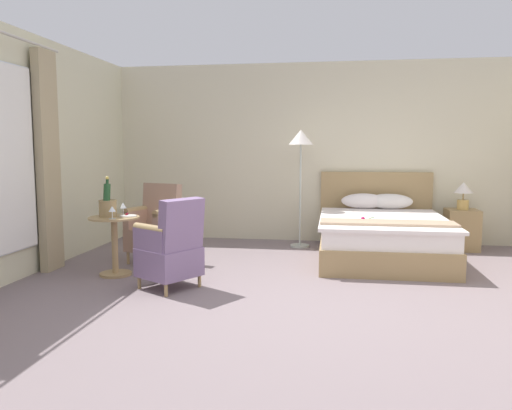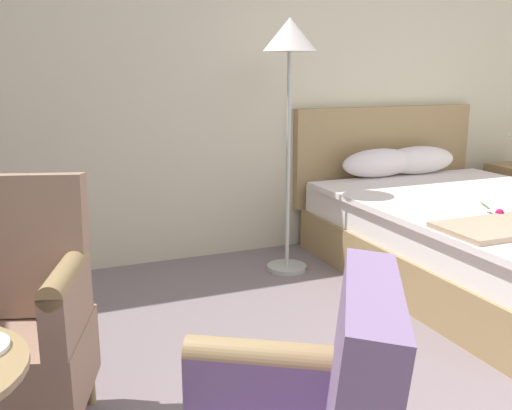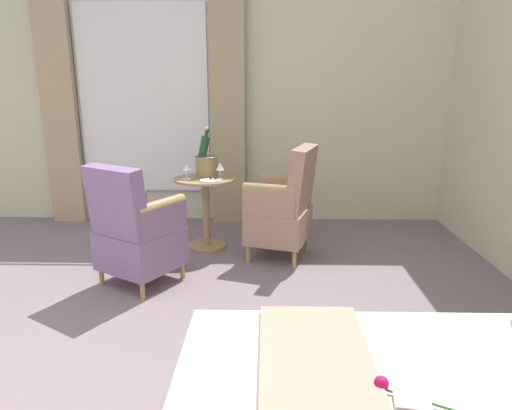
{
  "view_description": "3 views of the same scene",
  "coord_description": "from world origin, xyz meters",
  "px_view_note": "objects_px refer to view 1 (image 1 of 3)",
  "views": [
    {
      "loc": [
        0.23,
        -4.5,
        1.44
      ],
      "look_at": [
        -0.67,
        1.3,
        0.77
      ],
      "focal_mm": 35.0,
      "sensor_mm": 36.0,
      "label": 1
    },
    {
      "loc": [
        -1.89,
        -0.71,
        1.39
      ],
      "look_at": [
        -1.01,
        1.43,
        0.83
      ],
      "focal_mm": 40.0,
      "sensor_mm": 36.0,
      "label": 2
    },
    {
      "loc": [
        1.86,
        1.32,
        1.5
      ],
      "look_at": [
        -0.96,
        1.25,
        0.75
      ],
      "focal_mm": 32.0,
      "sensor_mm": 36.0,
      "label": 3
    }
  ],
  "objects_px": {
    "floor_lamp_brass": "(301,148)",
    "armchair_facing_bed": "(172,248)",
    "bedside_lamp": "(463,192)",
    "bed": "(381,235)",
    "snack_plate": "(128,216)",
    "champagne_bucket": "(108,205)",
    "armchair_by_window": "(155,227)",
    "wine_glass_near_bucket": "(112,210)",
    "wine_glass_near_edge": "(123,206)",
    "nightstand": "(462,230)",
    "side_table_round": "(115,241)"
  },
  "relations": [
    {
      "from": "bedside_lamp",
      "to": "floor_lamp_brass",
      "type": "distance_m",
      "value": 2.38
    },
    {
      "from": "champagne_bucket",
      "to": "wine_glass_near_edge",
      "type": "distance_m",
      "value": 0.19
    },
    {
      "from": "wine_glass_near_edge",
      "to": "armchair_by_window",
      "type": "bearing_deg",
      "value": 73.74
    },
    {
      "from": "nightstand",
      "to": "side_table_round",
      "type": "height_order",
      "value": "side_table_round"
    },
    {
      "from": "snack_plate",
      "to": "armchair_facing_bed",
      "type": "bearing_deg",
      "value": -36.31
    },
    {
      "from": "nightstand",
      "to": "armchair_facing_bed",
      "type": "height_order",
      "value": "armchair_facing_bed"
    },
    {
      "from": "snack_plate",
      "to": "wine_glass_near_edge",
      "type": "bearing_deg",
      "value": 139.77
    },
    {
      "from": "floor_lamp_brass",
      "to": "champagne_bucket",
      "type": "height_order",
      "value": "floor_lamp_brass"
    },
    {
      "from": "bed",
      "to": "bedside_lamp",
      "type": "relative_size",
      "value": 5.81
    },
    {
      "from": "nightstand",
      "to": "snack_plate",
      "type": "bearing_deg",
      "value": -153.42
    },
    {
      "from": "champagne_bucket",
      "to": "wine_glass_near_bucket",
      "type": "xyz_separation_m",
      "value": [
        0.13,
        -0.16,
        -0.03
      ]
    },
    {
      "from": "champagne_bucket",
      "to": "armchair_by_window",
      "type": "relative_size",
      "value": 0.46
    },
    {
      "from": "snack_plate",
      "to": "armchair_by_window",
      "type": "height_order",
      "value": "armchair_by_window"
    },
    {
      "from": "bedside_lamp",
      "to": "snack_plate",
      "type": "xyz_separation_m",
      "value": [
        -4.12,
        -2.06,
        -0.15
      ]
    },
    {
      "from": "bed",
      "to": "snack_plate",
      "type": "distance_m",
      "value": 3.25
    },
    {
      "from": "nightstand",
      "to": "wine_glass_near_edge",
      "type": "xyz_separation_m",
      "value": [
        -4.21,
        -1.99,
        0.49
      ]
    },
    {
      "from": "bed",
      "to": "armchair_facing_bed",
      "type": "xyz_separation_m",
      "value": [
        -2.27,
        -1.84,
        0.11
      ]
    },
    {
      "from": "bed",
      "to": "snack_plate",
      "type": "relative_size",
      "value": 11.93
    },
    {
      "from": "armchair_facing_bed",
      "to": "champagne_bucket",
      "type": "bearing_deg",
      "value": 154.07
    },
    {
      "from": "floor_lamp_brass",
      "to": "side_table_round",
      "type": "xyz_separation_m",
      "value": [
        -1.97,
        -1.99,
        -1.05
      ]
    },
    {
      "from": "floor_lamp_brass",
      "to": "armchair_by_window",
      "type": "bearing_deg",
      "value": -144.03
    },
    {
      "from": "side_table_round",
      "to": "snack_plate",
      "type": "xyz_separation_m",
      "value": [
        0.14,
        0.07,
        0.28
      ]
    },
    {
      "from": "nightstand",
      "to": "wine_glass_near_edge",
      "type": "relative_size",
      "value": 3.87
    },
    {
      "from": "bed",
      "to": "wine_glass_near_edge",
      "type": "xyz_separation_m",
      "value": [
        -3.03,
        -1.27,
        0.47
      ]
    },
    {
      "from": "floor_lamp_brass",
      "to": "nightstand",
      "type": "bearing_deg",
      "value": 3.56
    },
    {
      "from": "bedside_lamp",
      "to": "champagne_bucket",
      "type": "bearing_deg",
      "value": -153.84
    },
    {
      "from": "armchair_by_window",
      "to": "armchair_facing_bed",
      "type": "distance_m",
      "value": 1.29
    },
    {
      "from": "wine_glass_near_edge",
      "to": "snack_plate",
      "type": "distance_m",
      "value": 0.15
    },
    {
      "from": "armchair_facing_bed",
      "to": "bedside_lamp",
      "type": "bearing_deg",
      "value": 36.58
    },
    {
      "from": "bedside_lamp",
      "to": "wine_glass_near_edge",
      "type": "bearing_deg",
      "value": -154.75
    },
    {
      "from": "armchair_by_window",
      "to": "wine_glass_near_edge",
      "type": "bearing_deg",
      "value": -106.26
    },
    {
      "from": "champagne_bucket",
      "to": "snack_plate",
      "type": "relative_size",
      "value": 2.41
    },
    {
      "from": "bed",
      "to": "wine_glass_near_edge",
      "type": "height_order",
      "value": "bed"
    },
    {
      "from": "snack_plate",
      "to": "armchair_facing_bed",
      "type": "xyz_separation_m",
      "value": [
        0.67,
        -0.5,
        -0.26
      ]
    },
    {
      "from": "snack_plate",
      "to": "bed",
      "type": "bearing_deg",
      "value": 24.56
    },
    {
      "from": "floor_lamp_brass",
      "to": "wine_glass_near_bucket",
      "type": "relative_size",
      "value": 12.09
    },
    {
      "from": "bed",
      "to": "bedside_lamp",
      "type": "xyz_separation_m",
      "value": [
        1.18,
        0.72,
        0.52
      ]
    },
    {
      "from": "wine_glass_near_edge",
      "to": "armchair_facing_bed",
      "type": "distance_m",
      "value": 1.02
    },
    {
      "from": "nightstand",
      "to": "armchair_facing_bed",
      "type": "distance_m",
      "value": 4.3
    },
    {
      "from": "wine_glass_near_bucket",
      "to": "side_table_round",
      "type": "bearing_deg",
      "value": 109.36
    },
    {
      "from": "bedside_lamp",
      "to": "bed",
      "type": "bearing_deg",
      "value": -148.7
    },
    {
      "from": "floor_lamp_brass",
      "to": "armchair_facing_bed",
      "type": "height_order",
      "value": "floor_lamp_brass"
    },
    {
      "from": "armchair_facing_bed",
      "to": "armchair_by_window",
      "type": "bearing_deg",
      "value": 117.56
    },
    {
      "from": "floor_lamp_brass",
      "to": "bedside_lamp",
      "type": "bearing_deg",
      "value": 3.56
    },
    {
      "from": "armchair_by_window",
      "to": "snack_plate",
      "type": "bearing_deg",
      "value": -96.8
    },
    {
      "from": "bed",
      "to": "wine_glass_near_bucket",
      "type": "relative_size",
      "value": 15.98
    },
    {
      "from": "nightstand",
      "to": "armchair_facing_bed",
      "type": "xyz_separation_m",
      "value": [
        -3.45,
        -2.56,
        0.13
      ]
    },
    {
      "from": "bedside_lamp",
      "to": "snack_plate",
      "type": "relative_size",
      "value": 2.05
    },
    {
      "from": "floor_lamp_brass",
      "to": "side_table_round",
      "type": "height_order",
      "value": "floor_lamp_brass"
    },
    {
      "from": "side_table_round",
      "to": "bed",
      "type": "bearing_deg",
      "value": 24.59
    }
  ]
}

